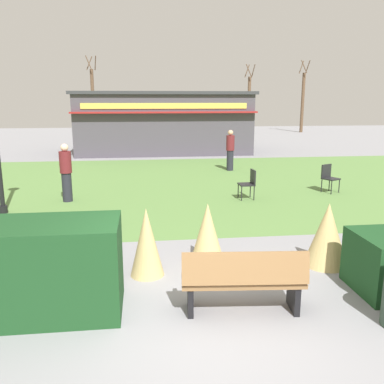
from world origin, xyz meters
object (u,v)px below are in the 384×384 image
at_px(tree_right_bg, 303,101).
at_px(cafe_chair_west, 249,182).
at_px(tree_center_bg, 93,100).
at_px(cafe_chair_east, 329,176).
at_px(park_bench, 243,281).
at_px(person_strolling, 230,150).
at_px(parked_car_west_slot, 112,130).
at_px(food_kiosk, 163,122).
at_px(person_standing, 66,172).
at_px(tree_left_bg, 249,103).

bearing_deg(tree_right_bg, cafe_chair_west, -114.74).
height_order(cafe_chair_west, tree_center_bg, tree_center_bg).
distance_m(cafe_chair_west, cafe_chair_east, 2.84).
relative_size(park_bench, cafe_chair_west, 1.95).
bearing_deg(tree_center_bg, park_bench, -80.18).
height_order(park_bench, tree_center_bg, tree_center_bg).
relative_size(person_strolling, tree_center_bg, 0.26).
distance_m(cafe_chair_east, parked_car_west_slot, 21.17).
bearing_deg(tree_center_bg, food_kiosk, -67.09).
height_order(food_kiosk, person_standing, food_kiosk).
height_order(cafe_chair_west, person_strolling, person_strolling).
height_order(park_bench, person_strolling, person_strolling).
distance_m(park_bench, person_strolling, 11.81).
distance_m(food_kiosk, tree_right_bg, 18.31).
xyz_separation_m(park_bench, food_kiosk, (-0.12, 18.46, 1.19)).
bearing_deg(food_kiosk, person_standing, -106.48).
distance_m(cafe_chair_east, tree_center_bg, 25.72).
xyz_separation_m(cafe_chair_west, cafe_chair_east, (2.77, 0.62, 0.00)).
relative_size(cafe_chair_east, tree_left_bg, 0.15).
relative_size(food_kiosk, parked_car_west_slot, 2.21).
bearing_deg(cafe_chair_east, tree_right_bg, 70.36).
bearing_deg(food_kiosk, person_strolling, -70.59).
bearing_deg(person_standing, park_bench, 75.11).
distance_m(tree_right_bg, tree_center_bg, 18.44).
xyz_separation_m(tree_right_bg, tree_center_bg, (-18.44, -0.28, 0.06)).
height_order(park_bench, person_standing, person_standing).
distance_m(person_strolling, tree_left_bg, 20.89).
xyz_separation_m(park_bench, tree_left_bg, (8.28, 31.52, 2.13)).
xyz_separation_m(person_standing, tree_left_bg, (11.82, 24.62, 1.75)).
bearing_deg(tree_left_bg, cafe_chair_east, -98.65).
bearing_deg(cafe_chair_west, cafe_chair_east, 12.64).
bearing_deg(cafe_chair_east, cafe_chair_west, -167.36).
relative_size(cafe_chair_west, person_standing, 0.53).
bearing_deg(cafe_chair_east, tree_center_bg, 112.74).
height_order(person_strolling, tree_left_bg, tree_left_bg).
xyz_separation_m(cafe_chair_east, tree_center_bg, (-9.90, 23.63, 2.32)).
distance_m(food_kiosk, cafe_chair_east, 12.29).
distance_m(cafe_chair_west, person_standing, 5.36).
xyz_separation_m(park_bench, cafe_chair_west, (1.80, 6.54, 0.05)).
bearing_deg(tree_center_bg, cafe_chair_east, -67.26).
xyz_separation_m(cafe_chair_west, tree_right_bg, (11.31, 24.53, 2.25)).
distance_m(cafe_chair_west, tree_left_bg, 25.89).
bearing_deg(tree_center_bg, tree_left_bg, 3.09).
height_order(food_kiosk, tree_right_bg, tree_right_bg).
relative_size(food_kiosk, person_strolling, 5.69).
distance_m(tree_left_bg, tree_right_bg, 4.85).
relative_size(park_bench, tree_right_bg, 0.28).
bearing_deg(food_kiosk, tree_left_bg, 57.25).
distance_m(cafe_chair_west, tree_center_bg, 25.38).
relative_size(park_bench, food_kiosk, 0.18).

